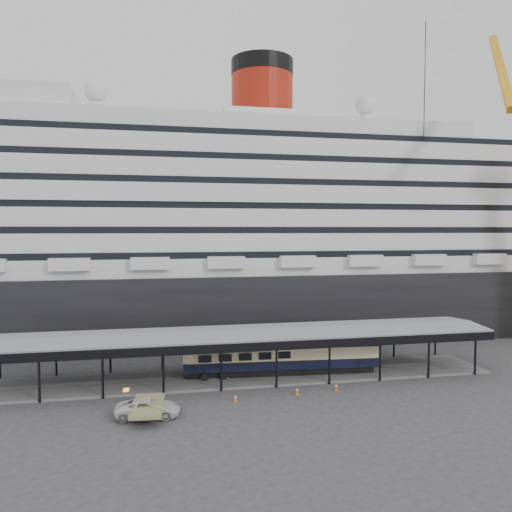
{
  "coord_description": "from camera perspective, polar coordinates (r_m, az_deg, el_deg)",
  "views": [
    {
      "loc": [
        -9.31,
        -48.69,
        16.37
      ],
      "look_at": [
        2.15,
        8.0,
        13.34
      ],
      "focal_mm": 35.0,
      "sensor_mm": 36.0,
      "label": 1
    }
  ],
  "objects": [
    {
      "name": "ground",
      "position": [
        52.2,
        -0.59,
        -15.27
      ],
      "size": [
        200.0,
        200.0,
        0.0
      ],
      "primitive_type": "plane",
      "color": "#353538",
      "rests_on": "ground"
    },
    {
      "name": "cruise_ship",
      "position": [
        81.25,
        -4.82,
        4.39
      ],
      "size": [
        130.0,
        30.0,
        43.9
      ],
      "color": "black",
      "rests_on": "ground"
    },
    {
      "name": "platform_canopy",
      "position": [
        56.26,
        -1.57,
        -11.42
      ],
      "size": [
        56.0,
        9.18,
        5.3
      ],
      "color": "slate",
      "rests_on": "ground"
    },
    {
      "name": "port_truck",
      "position": [
        46.52,
        -12.26,
        -16.65
      ],
      "size": [
        5.79,
        3.01,
        1.56
      ],
      "primitive_type": "imported",
      "rotation": [
        0.0,
        0.0,
        1.49
      ],
      "color": "silver",
      "rests_on": "ground"
    },
    {
      "name": "pullman_carriage",
      "position": [
        57.1,
        2.9,
        -10.95
      ],
      "size": [
        21.92,
        4.36,
        21.38
      ],
      "rotation": [
        0.0,
        0.0,
        -0.07
      ],
      "color": "black",
      "rests_on": "ground"
    },
    {
      "name": "traffic_cone_left",
      "position": [
        49.46,
        -2.37,
        -15.88
      ],
      "size": [
        0.49,
        0.49,
        0.73
      ],
      "rotation": [
        0.0,
        0.0,
        -0.39
      ],
      "color": "#FA610D",
      "rests_on": "ground"
    },
    {
      "name": "traffic_cone_mid",
      "position": [
        51.48,
        4.71,
        -15.1
      ],
      "size": [
        0.47,
        0.47,
        0.77
      ],
      "rotation": [
        0.0,
        0.0,
        0.23
      ],
      "color": "orange",
      "rests_on": "ground"
    },
    {
      "name": "traffic_cone_right",
      "position": [
        53.03,
        9.14,
        -14.54
      ],
      "size": [
        0.44,
        0.44,
        0.84
      ],
      "rotation": [
        0.0,
        0.0,
        -0.02
      ],
      "color": "#E0490C",
      "rests_on": "ground"
    }
  ]
}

